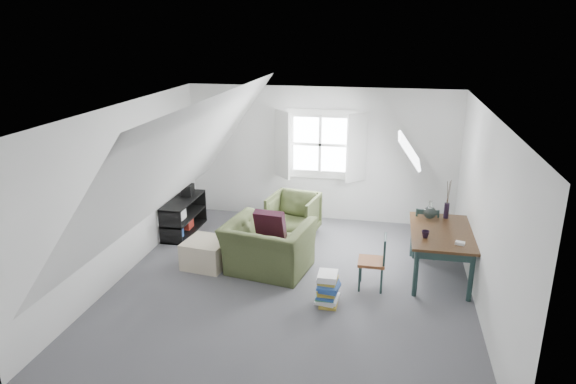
% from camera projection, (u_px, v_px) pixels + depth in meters
% --- Properties ---
extents(floor, '(5.50, 5.50, 0.00)m').
position_uv_depth(floor, '(292.00, 284.00, 7.36)').
color(floor, '#515157').
rests_on(floor, ground).
extents(ceiling, '(5.50, 5.50, 0.00)m').
position_uv_depth(ceiling, '(292.00, 111.00, 6.59)').
color(ceiling, white).
rests_on(ceiling, wall_back).
extents(wall_back, '(5.00, 0.00, 5.00)m').
position_uv_depth(wall_back, '(320.00, 155.00, 9.54)').
color(wall_back, silver).
rests_on(wall_back, ground).
extents(wall_front, '(5.00, 0.00, 5.00)m').
position_uv_depth(wall_front, '(231.00, 306.00, 4.41)').
color(wall_front, silver).
rests_on(wall_front, ground).
extents(wall_left, '(0.00, 5.50, 5.50)m').
position_uv_depth(wall_left, '(123.00, 191.00, 7.45)').
color(wall_left, silver).
rests_on(wall_left, ground).
extents(wall_right, '(0.00, 5.50, 5.50)m').
position_uv_depth(wall_right, '(485.00, 215.00, 6.50)').
color(wall_right, silver).
rests_on(wall_right, ground).
extents(slope_left, '(3.19, 5.50, 4.48)m').
position_uv_depth(slope_left, '(182.00, 159.00, 7.10)').
color(slope_left, white).
rests_on(slope_left, wall_left).
extents(slope_right, '(3.19, 5.50, 4.48)m').
position_uv_depth(slope_right, '(412.00, 171.00, 6.52)').
color(slope_right, white).
rests_on(slope_right, wall_right).
extents(dormer_window, '(1.71, 0.35, 1.30)m').
position_uv_depth(dormer_window, '(320.00, 145.00, 9.40)').
color(dormer_window, white).
rests_on(dormer_window, wall_back).
extents(skylight, '(0.35, 0.75, 0.47)m').
position_uv_depth(skylight, '(409.00, 150.00, 7.74)').
color(skylight, white).
rests_on(skylight, slope_right).
extents(armchair_near, '(1.37, 1.25, 0.78)m').
position_uv_depth(armchair_near, '(268.00, 271.00, 7.77)').
color(armchair_near, '#3D4724').
rests_on(armchair_near, floor).
extents(armchair_far, '(0.92, 0.94, 0.75)m').
position_uv_depth(armchair_far, '(293.00, 235.00, 9.11)').
color(armchair_far, '#3D4724').
rests_on(armchair_far, floor).
extents(throw_pillow, '(0.48, 0.32, 0.47)m').
position_uv_depth(throw_pillow, '(270.00, 225.00, 7.69)').
color(throw_pillow, '#330D1D').
rests_on(throw_pillow, armchair_near).
extents(ottoman, '(0.70, 0.70, 0.42)m').
position_uv_depth(ottoman, '(207.00, 253.00, 7.88)').
color(ottoman, '#BDAE93').
rests_on(ottoman, floor).
extents(dining_table, '(0.87, 1.45, 0.73)m').
position_uv_depth(dining_table, '(441.00, 237.00, 7.41)').
color(dining_table, '#352112').
rests_on(dining_table, floor).
extents(demijohn, '(0.19, 0.19, 0.27)m').
position_uv_depth(demijohn, '(430.00, 212.00, 7.79)').
color(demijohn, silver).
rests_on(demijohn, dining_table).
extents(vase_twigs, '(0.08, 0.09, 0.60)m').
position_uv_depth(vase_twigs, '(446.00, 210.00, 7.83)').
color(vase_twigs, black).
rests_on(vase_twigs, dining_table).
extents(cup, '(0.14, 0.14, 0.10)m').
position_uv_depth(cup, '(425.00, 238.00, 7.14)').
color(cup, black).
rests_on(cup, dining_table).
extents(paper_box, '(0.14, 0.11, 0.04)m').
position_uv_depth(paper_box, '(460.00, 243.00, 6.91)').
color(paper_box, white).
rests_on(paper_box, dining_table).
extents(dining_chair_far, '(0.40, 0.40, 0.85)m').
position_uv_depth(dining_chair_far, '(425.00, 230.00, 8.14)').
color(dining_chair_far, brown).
rests_on(dining_chair_far, floor).
extents(dining_chair_near, '(0.37, 0.37, 0.79)m').
position_uv_depth(dining_chair_near, '(374.00, 261.00, 7.15)').
color(dining_chair_near, brown).
rests_on(dining_chair_near, floor).
extents(media_shelf, '(0.40, 1.20, 0.62)m').
position_uv_depth(media_shelf, '(183.00, 218.00, 9.12)').
color(media_shelf, black).
rests_on(media_shelf, floor).
extents(electronics_box, '(0.20, 0.27, 0.20)m').
position_uv_depth(electronics_box, '(188.00, 190.00, 9.26)').
color(electronics_box, black).
rests_on(electronics_box, media_shelf).
extents(magazine_stack, '(0.33, 0.39, 0.44)m').
position_uv_depth(magazine_stack, '(328.00, 289.00, 6.78)').
color(magazine_stack, '#B29933').
rests_on(magazine_stack, floor).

